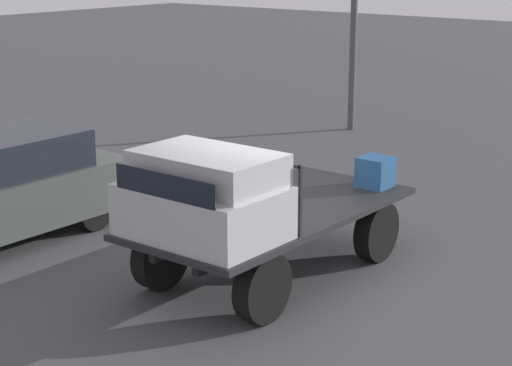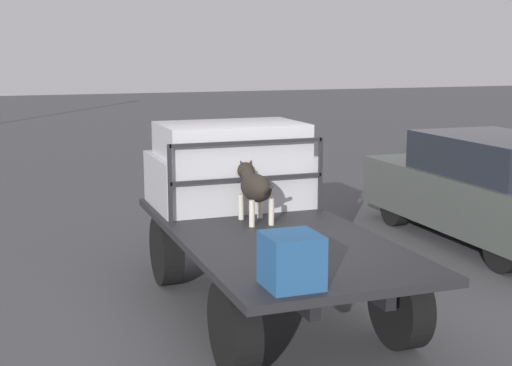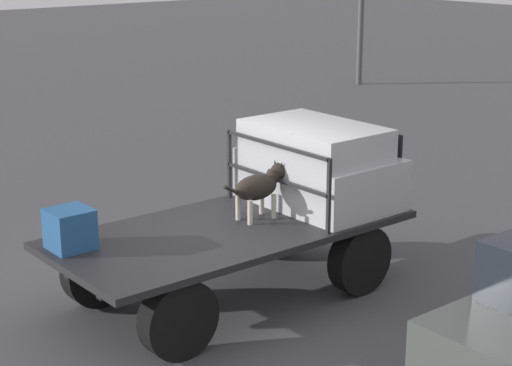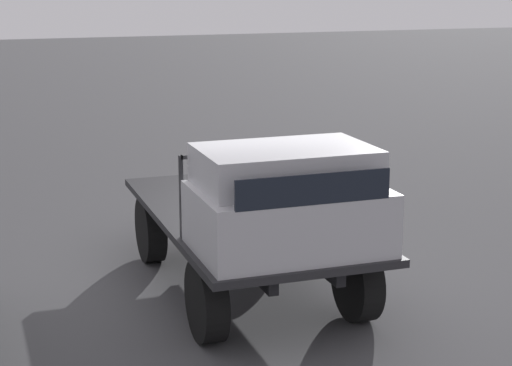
% 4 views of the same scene
% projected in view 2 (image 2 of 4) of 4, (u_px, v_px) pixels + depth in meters
% --- Properties ---
extents(ground_plane, '(80.00, 80.00, 0.00)m').
position_uv_depth(ground_plane, '(269.00, 311.00, 7.60)').
color(ground_plane, '#474749').
extents(flatbed_truck, '(4.12, 1.95, 0.89)m').
position_uv_depth(flatbed_truck, '(269.00, 253.00, 7.48)').
color(flatbed_truck, black).
rests_on(flatbed_truck, ground).
extents(truck_cab, '(1.27, 1.83, 1.00)m').
position_uv_depth(truck_cab, '(229.00, 166.00, 8.60)').
color(truck_cab, '#B7B7BC').
rests_on(truck_cab, flatbed_truck).
extents(truck_headboard, '(0.04, 1.83, 0.86)m').
position_uv_depth(truck_headboard, '(248.00, 167.00, 7.95)').
color(truck_headboard, '#232326').
rests_on(truck_headboard, flatbed_truck).
extents(dog, '(0.94, 0.30, 0.65)m').
position_uv_depth(dog, '(254.00, 186.00, 7.77)').
color(dog, beige).
rests_on(dog, flatbed_truck).
extents(cargo_crate, '(0.43, 0.43, 0.43)m').
position_uv_depth(cargo_crate, '(292.00, 260.00, 5.62)').
color(cargo_crate, '#235184').
rests_on(cargo_crate, flatbed_truck).
extents(parked_sedan, '(4.21, 1.73, 1.57)m').
position_uv_depth(parked_sedan, '(490.00, 189.00, 10.18)').
color(parked_sedan, black).
rests_on(parked_sedan, ground).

